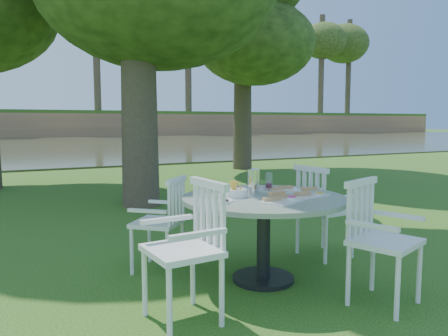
{
  "coord_description": "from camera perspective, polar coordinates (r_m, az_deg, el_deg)",
  "views": [
    {
      "loc": [
        -2.49,
        -4.75,
        1.44
      ],
      "look_at": [
        0.0,
        0.2,
        0.85
      ],
      "focal_mm": 35.0,
      "sensor_mm": 36.0,
      "label": 1
    }
  ],
  "objects": [
    {
      "name": "river",
      "position": [
        27.9,
        -21.6,
        2.7
      ],
      "size": [
        100.0,
        28.0,
        0.12
      ],
      "primitive_type": "cube",
      "color": "#343720",
      "rests_on": "ground"
    },
    {
      "name": "tableware",
      "position": [
        3.98,
        4.69,
        -2.89
      ],
      "size": [
        1.13,
        0.91,
        0.24
      ],
      "color": "white",
      "rests_on": "table"
    },
    {
      "name": "chair_ne",
      "position": [
        4.73,
        12.23,
        -4.64
      ],
      "size": [
        0.5,
        0.53,
        0.97
      ],
      "rotation": [
        0.0,
        0.0,
        -4.63
      ],
      "color": "white",
      "rests_on": "ground"
    },
    {
      "name": "far_bank",
      "position": [
        46.32,
        -23.72,
        12.78
      ],
      "size": [
        100.0,
        18.0,
        15.2
      ],
      "color": "#8F6342",
      "rests_on": "ground"
    },
    {
      "name": "chair_sw",
      "position": [
        3.21,
        -3.9,
        -9.21
      ],
      "size": [
        0.52,
        0.55,
        1.01
      ],
      "rotation": [
        0.0,
        0.0,
        -1.49
      ],
      "color": "white",
      "rests_on": "ground"
    },
    {
      "name": "chair_nw",
      "position": [
        4.25,
        -7.56,
        -6.3
      ],
      "size": [
        0.62,
        0.63,
        0.91
      ],
      "rotation": [
        0.0,
        0.0,
        -2.29
      ],
      "color": "white",
      "rests_on": "ground"
    },
    {
      "name": "table",
      "position": [
        3.95,
        5.21,
        -5.71
      ],
      "size": [
        1.47,
        1.47,
        0.77
      ],
      "color": "black",
      "rests_on": "ground"
    },
    {
      "name": "ground",
      "position": [
        5.56,
        0.94,
        -8.95
      ],
      "size": [
        140.0,
        140.0,
        0.0
      ],
      "primitive_type": "plane",
      "color": "#1C430E",
      "rests_on": "ground"
    },
    {
      "name": "chair_se",
      "position": [
        3.7,
        18.95,
        -7.8
      ],
      "size": [
        0.62,
        0.6,
        0.98
      ],
      "rotation": [
        0.0,
        0.0,
        0.34
      ],
      "color": "white",
      "rests_on": "ground"
    }
  ]
}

